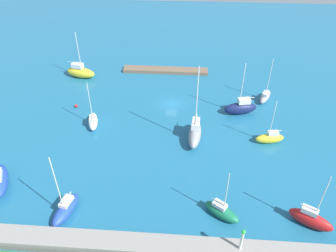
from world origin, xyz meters
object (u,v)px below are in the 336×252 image
sailboat_yellow_outer_mooring (81,72)px  sailboat_gray_mid_basin (195,133)px  sailboat_yellow_by_breakwater (270,138)px  sailboat_white_west_end (93,121)px  sailboat_gray_inner_mooring (265,96)px  sailboat_red_along_channel (311,219)px  sailboat_blue_off_beacon (0,180)px  pier_dock (166,70)px  sailboat_blue_lone_south (66,209)px  sailboat_green_near_pier (222,211)px  sailboat_navy_far_south (241,108)px  mooring_buoy_red (76,106)px  harbor_beacon (242,238)px

sailboat_yellow_outer_mooring → sailboat_gray_mid_basin: (-28.57, 23.00, 0.12)m
sailboat_yellow_by_breakwater → sailboat_white_west_end: bearing=-14.1°
sailboat_white_west_end → sailboat_gray_inner_mooring: sailboat_gray_inner_mooring is taller
sailboat_white_west_end → sailboat_red_along_channel: bearing=-134.2°
sailboat_white_west_end → sailboat_blue_off_beacon: bearing=134.9°
pier_dock → sailboat_blue_lone_south: 47.41m
sailboat_green_near_pier → sailboat_yellow_outer_mooring: bearing=164.4°
sailboat_navy_far_south → sailboat_yellow_by_breakwater: 10.39m
sailboat_gray_inner_mooring → sailboat_navy_far_south: bearing=159.5°
sailboat_blue_off_beacon → mooring_buoy_red: 23.95m
sailboat_yellow_outer_mooring → harbor_beacon: bearing=-41.2°
sailboat_gray_inner_mooring → sailboat_blue_off_beacon: bearing=148.9°
sailboat_navy_far_south → sailboat_yellow_by_breakwater: size_ratio=1.27×
sailboat_green_near_pier → sailboat_yellow_by_breakwater: (-9.93, -17.53, 0.09)m
harbor_beacon → sailboat_gray_mid_basin: 24.30m
harbor_beacon → sailboat_white_west_end: sailboat_white_west_end is taller
sailboat_red_along_channel → sailboat_blue_lone_south: sailboat_blue_lone_south is taller
pier_dock → sailboat_gray_inner_mooring: bearing=152.2°
harbor_beacon → sailboat_blue_off_beacon: (36.48, -9.49, -2.38)m
sailboat_gray_mid_basin → sailboat_blue_lone_south: size_ratio=1.37×
sailboat_green_near_pier → sailboat_gray_mid_basin: bearing=138.3°
sailboat_blue_lone_south → sailboat_white_west_end: bearing=-162.0°
sailboat_blue_lone_south → pier_dock: bearing=-179.8°
sailboat_navy_far_south → sailboat_green_near_pier: 27.50m
pier_dock → sailboat_yellow_by_breakwater: bearing=128.3°
pier_dock → sailboat_navy_far_south: bearing=133.7°
sailboat_gray_inner_mooring → mooring_buoy_red: bearing=124.6°
sailboat_green_near_pier → pier_dock: bearing=140.0°
pier_dock → sailboat_navy_far_south: 24.87m
pier_dock → mooring_buoy_red: 25.59m
sailboat_navy_far_south → sailboat_blue_lone_south: size_ratio=1.02×
sailboat_white_west_end → sailboat_blue_lone_south: size_ratio=0.84×
harbor_beacon → sailboat_white_west_end: (26.09, -26.71, -2.72)m
sailboat_green_near_pier → mooring_buoy_red: sailboat_green_near_pier is taller
sailboat_blue_lone_south → sailboat_yellow_by_breakwater: bearing=133.5°
sailboat_red_along_channel → sailboat_yellow_by_breakwater: (2.30, -18.25, -0.26)m
sailboat_gray_mid_basin → sailboat_green_near_pier: 17.76m
sailboat_gray_mid_basin → sailboat_gray_inner_mooring: bearing=139.3°
harbor_beacon → sailboat_gray_inner_mooring: sailboat_gray_inner_mooring is taller
sailboat_blue_lone_south → sailboat_yellow_outer_mooring: bearing=-153.0°
sailboat_white_west_end → sailboat_red_along_channel: 42.17m
sailboat_gray_mid_basin → mooring_buoy_red: size_ratio=21.88×
sailboat_yellow_outer_mooring → sailboat_blue_off_beacon: sailboat_blue_off_beacon is taller
sailboat_gray_mid_basin → sailboat_white_west_end: sailboat_gray_mid_basin is taller
sailboat_yellow_by_breakwater → sailboat_gray_inner_mooring: (-1.69, -15.09, -0.09)m
pier_dock → sailboat_gray_inner_mooring: (-23.27, 12.26, 0.57)m
sailboat_blue_off_beacon → sailboat_navy_far_south: (-40.14, -23.65, 0.08)m
sailboat_yellow_outer_mooring → sailboat_gray_mid_basin: 36.68m
sailboat_gray_inner_mooring → mooring_buoy_red: (41.26, 5.92, -0.63)m
sailboat_green_near_pier → sailboat_white_west_end: sailboat_white_west_end is taller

